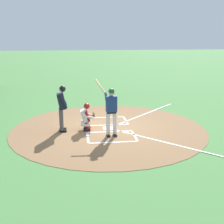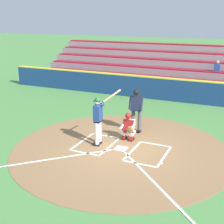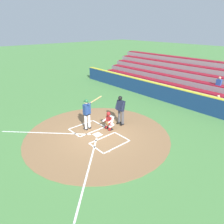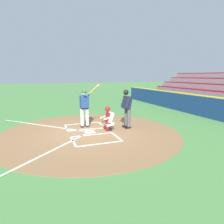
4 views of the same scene
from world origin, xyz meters
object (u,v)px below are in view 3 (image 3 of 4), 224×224
batter (87,112)px  plate_umpire (121,108)px  catcher (109,120)px  baseball (109,151)px

batter → plate_umpire: 2.04m
batter → catcher: (-0.86, -0.90, -0.51)m
batter → plate_umpire: size_ratio=1.14×
catcher → plate_umpire: 1.09m
batter → plate_umpire: batter is taller
catcher → baseball: catcher is taller
plate_umpire → baseball: bearing=126.4°
batter → catcher: bearing=-133.5°
plate_umpire → catcher: bearing=92.9°
baseball → catcher: bearing=-40.2°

